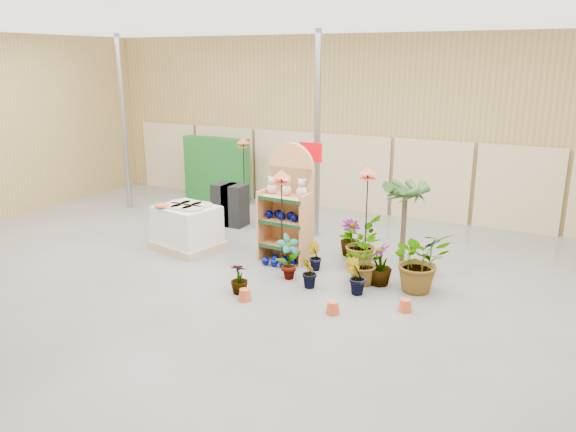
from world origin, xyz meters
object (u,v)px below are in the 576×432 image
display_shelf (289,207)px  potted_plant_2 (361,261)px  bird_table_front (282,177)px  pallet_stack (187,227)px

display_shelf → potted_plant_2: size_ratio=2.81×
display_shelf → bird_table_front: (0.22, -0.74, 0.75)m
potted_plant_2 → bird_table_front: bearing=-175.9°
bird_table_front → potted_plant_2: (1.54, 0.11, -1.40)m
pallet_stack → bird_table_front: bearing=6.4°
pallet_stack → bird_table_front: bird_table_front is taller
bird_table_front → potted_plant_2: bird_table_front is taller
bird_table_front → display_shelf: bearing=106.6°
pallet_stack → bird_table_front: 2.74m
pallet_stack → potted_plant_2: (3.91, -0.15, -0.06)m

